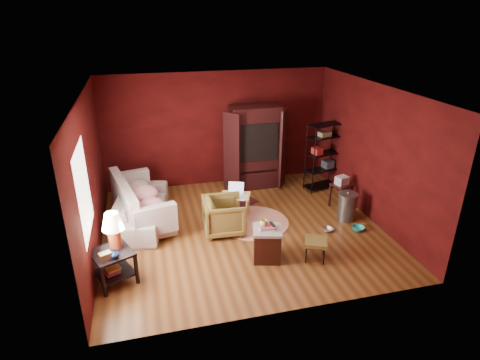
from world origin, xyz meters
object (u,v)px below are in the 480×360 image
object	(u,v)px
tv_armoire	(255,146)
sofa	(141,203)
side_table	(113,242)
wire_shelving	(323,154)
hamper	(267,243)
armchair	(224,214)
laptop_desk	(235,197)

from	to	relation	value
tv_armoire	sofa	bearing A→B (deg)	-157.54
side_table	tv_armoire	xyz separation A→B (m)	(3.24, 3.10, 0.34)
tv_armoire	wire_shelving	world-z (taller)	tv_armoire
hamper	armchair	bearing A→B (deg)	116.12
hamper	wire_shelving	xyz separation A→B (m)	(2.23, 2.58, 0.59)
sofa	hamper	distance (m)	2.87
armchair	hamper	bearing A→B (deg)	-150.71
laptop_desk	wire_shelving	distance (m)	2.61
armchair	wire_shelving	bearing A→B (deg)	-58.66
armchair	tv_armoire	xyz separation A→B (m)	(1.20, 2.04, 0.66)
armchair	wire_shelving	world-z (taller)	wire_shelving
hamper	side_table	bearing A→B (deg)	178.91
armchair	side_table	distance (m)	2.31
sofa	wire_shelving	world-z (taller)	wire_shelving
tv_armoire	wire_shelving	xyz separation A→B (m)	(1.56, -0.56, -0.15)
sofa	laptop_desk	distance (m)	1.97
side_table	laptop_desk	xyz separation A→B (m)	(2.40, 1.61, -0.25)
sofa	laptop_desk	size ratio (longest dim) A/B	2.99
sofa	laptop_desk	xyz separation A→B (m)	(1.95, -0.26, 0.03)
sofa	armchair	size ratio (longest dim) A/B	2.83
hamper	wire_shelving	distance (m)	3.46
hamper	laptop_desk	size ratio (longest dim) A/B	0.93
tv_armoire	side_table	bearing A→B (deg)	-137.58
sofa	side_table	distance (m)	1.94
sofa	side_table	bearing A→B (deg)	176.64
side_table	wire_shelving	xyz separation A→B (m)	(4.80, 2.54, 0.20)
side_table	wire_shelving	bearing A→B (deg)	27.84
sofa	tv_armoire	size ratio (longest dim) A/B	1.11
tv_armoire	hamper	bearing A→B (deg)	-103.20
side_table	tv_armoire	bearing A→B (deg)	43.71
side_table	laptop_desk	distance (m)	2.90
side_table	wire_shelving	world-z (taller)	wire_shelving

